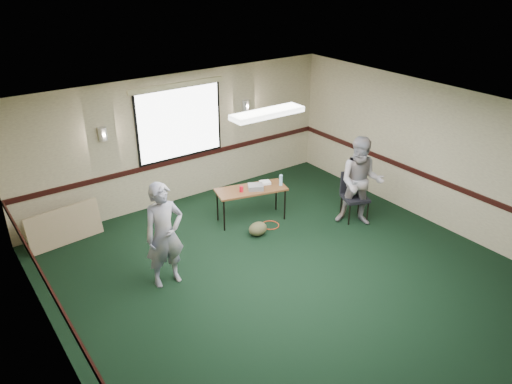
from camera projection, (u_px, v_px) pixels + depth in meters
ground at (303, 289)px, 7.93m from camera, size 8.00×8.00×0.00m
room_shell at (229, 156)px, 8.79m from camera, size 8.00×8.02×8.00m
folding_table at (251, 191)px, 9.69m from camera, size 1.46×0.87×0.68m
projector at (256, 187)px, 9.63m from camera, size 0.36×0.34×0.09m
game_console at (265, 183)px, 9.87m from camera, size 0.24×0.22×0.05m
red_cup at (241, 189)px, 9.53m from camera, size 0.07×0.07×0.11m
water_bottle at (281, 180)px, 9.77m from camera, size 0.07×0.07×0.22m
duffel_bag at (258, 229)px, 9.37m from camera, size 0.41×0.33×0.26m
cable_coil at (270, 225)px, 9.75m from camera, size 0.44×0.44×0.02m
folded_table at (65, 226)px, 9.05m from camera, size 1.35×0.33×0.69m
conference_chair at (353, 192)px, 9.85m from camera, size 0.60×0.61×0.95m
person_left at (164, 235)px, 7.73m from camera, size 0.66×0.45×1.75m
person_right at (361, 182)px, 9.47m from camera, size 1.08×1.09×1.77m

